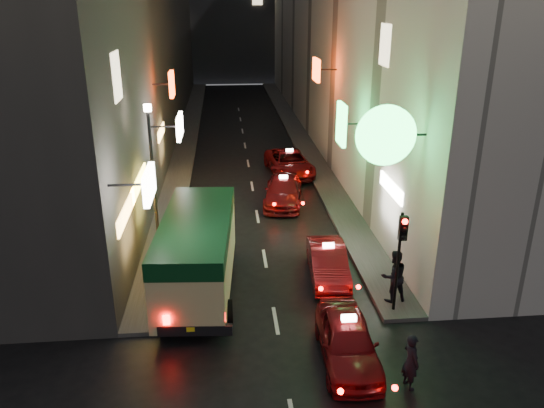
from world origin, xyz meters
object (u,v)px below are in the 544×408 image
object	(u,v)px
taxi_near	(348,337)
pedestrian_crossing	(411,358)
traffic_light	(401,242)
lamp_post	(153,175)
minibus	(197,246)

from	to	relation	value
taxi_near	pedestrian_crossing	xyz separation A→B (m)	(1.43, -1.27, 0.15)
traffic_light	lamp_post	xyz separation A→B (m)	(-8.20, 4.53, 1.04)
minibus	taxi_near	distance (m)	6.28
traffic_light	lamp_post	size ratio (longest dim) A/B	0.56
minibus	traffic_light	xyz separation A→B (m)	(6.56, -2.15, 0.88)
pedestrian_crossing	traffic_light	size ratio (longest dim) A/B	0.53
minibus	pedestrian_crossing	bearing A→B (deg)	-43.75
minibus	pedestrian_crossing	world-z (taller)	minibus
lamp_post	minibus	bearing A→B (deg)	-55.37
taxi_near	traffic_light	world-z (taller)	traffic_light
pedestrian_crossing	traffic_light	bearing A→B (deg)	-26.56
taxi_near	lamp_post	size ratio (longest dim) A/B	0.80
taxi_near	minibus	bearing A→B (deg)	135.60
minibus	lamp_post	distance (m)	3.47
minibus	taxi_near	xyz separation A→B (m)	(4.43, -4.33, -1.02)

